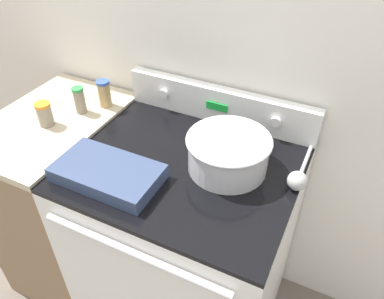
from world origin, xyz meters
The scene contains 10 objects.
kitchen_wall centered at (0.00, 0.71, 1.25)m, with size 8.00×0.05×2.50m.
stove_range centered at (0.00, 0.34, 0.46)m, with size 0.80×0.71×0.93m.
control_panel centered at (0.00, 0.65, 1.00)m, with size 0.80×0.07×0.15m.
side_counter centered at (-0.63, 0.34, 0.47)m, with size 0.46×0.68×0.94m.
mixing_bowl centered at (0.14, 0.39, 1.00)m, with size 0.29×0.29×0.13m.
casserole_dish centered at (-0.20, 0.16, 0.96)m, with size 0.36×0.20×0.05m.
ladle centered at (0.39, 0.41, 0.95)m, with size 0.07×0.31×0.07m.
spice_jar_blue_cap centered at (-0.48, 0.53, 1.00)m, with size 0.06×0.06×0.12m.
spice_jar_green_cap centered at (-0.54, 0.44, 1.00)m, with size 0.05×0.05×0.11m.
spice_jar_orange_cap centered at (-0.60, 0.30, 0.99)m, with size 0.06×0.06×0.10m.
Camera 1 is at (0.47, -0.56, 1.79)m, focal length 35.00 mm.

